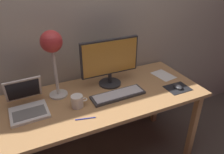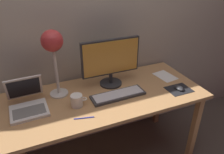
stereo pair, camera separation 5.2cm
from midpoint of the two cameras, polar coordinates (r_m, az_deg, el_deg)
back_wall at (r=1.90m, az=-5.57°, el=16.05°), size 4.80×0.06×2.60m
desk at (r=1.81m, az=-0.68°, el=-6.74°), size 1.60×0.70×0.74m
monitor at (r=1.81m, az=0.51°, el=4.50°), size 0.51×0.19×0.41m
keyboard_main at (r=1.74m, az=2.49°, el=-4.73°), size 0.44×0.15×0.03m
laptop at (r=1.70m, az=-20.71°, el=-5.66°), size 0.27×0.33×0.23m
desk_lamp at (r=1.63m, az=-14.45°, el=7.83°), size 0.16×0.16×0.53m
mousepad at (r=1.92m, az=17.95°, el=-3.13°), size 0.20×0.16×0.00m
mouse at (r=1.91m, az=18.00°, el=-2.73°), size 0.06×0.10×0.03m
coffee_mug at (r=1.63m, az=-8.31°, el=-6.16°), size 0.12×0.09×0.09m
paper_sheet_near_mouse at (r=2.10m, az=14.54°, el=0.24°), size 0.18×0.23×0.00m
pen at (r=1.53m, az=-6.38°, el=-10.69°), size 0.14×0.04×0.01m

